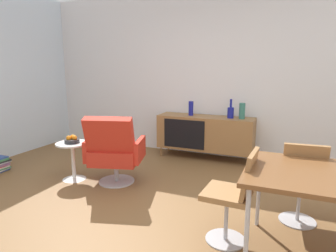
{
  "coord_description": "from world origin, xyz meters",
  "views": [
    {
      "loc": [
        1.31,
        -2.45,
        1.55
      ],
      "look_at": [
        0.15,
        0.3,
        0.94
      ],
      "focal_mm": 31.88,
      "sensor_mm": 36.0,
      "label": 1
    }
  ],
  "objects_px": {
    "dining_chair_back_left": "(302,180)",
    "fruit_bowl": "(72,140)",
    "side_table_round": "(73,157)",
    "sideboard": "(205,133)",
    "vase_cobalt": "(242,111)",
    "lounge_chair_red": "(114,150)",
    "dining_chair_near_window": "(234,193)",
    "vase_sculptural_dark": "(231,112)",
    "vase_ceramic_small": "(191,108)"
  },
  "relations": [
    {
      "from": "sideboard",
      "to": "side_table_round",
      "type": "xyz_separation_m",
      "value": [
        -1.4,
        -1.64,
        -0.12
      ]
    },
    {
      "from": "fruit_bowl",
      "to": "side_table_round",
      "type": "bearing_deg",
      "value": -93.62
    },
    {
      "from": "vase_ceramic_small",
      "to": "lounge_chair_red",
      "type": "relative_size",
      "value": 0.25
    },
    {
      "from": "sideboard",
      "to": "fruit_bowl",
      "type": "xyz_separation_m",
      "value": [
        -1.4,
        -1.64,
        0.12
      ]
    },
    {
      "from": "vase_cobalt",
      "to": "lounge_chair_red",
      "type": "xyz_separation_m",
      "value": [
        -1.38,
        -1.56,
        -0.38
      ]
    },
    {
      "from": "sideboard",
      "to": "side_table_round",
      "type": "height_order",
      "value": "sideboard"
    },
    {
      "from": "lounge_chair_red",
      "to": "vase_sculptural_dark",
      "type": "bearing_deg",
      "value": 52.54
    },
    {
      "from": "vase_cobalt",
      "to": "dining_chair_near_window",
      "type": "relative_size",
      "value": 0.3
    },
    {
      "from": "dining_chair_back_left",
      "to": "lounge_chair_red",
      "type": "xyz_separation_m",
      "value": [
        -2.25,
        0.18,
        -0.0
      ]
    },
    {
      "from": "vase_cobalt",
      "to": "side_table_round",
      "type": "height_order",
      "value": "vase_cobalt"
    },
    {
      "from": "dining_chair_near_window",
      "to": "sideboard",
      "type": "bearing_deg",
      "value": 111.76
    },
    {
      "from": "vase_cobalt",
      "to": "lounge_chair_red",
      "type": "distance_m",
      "value": 2.12
    },
    {
      "from": "side_table_round",
      "to": "fruit_bowl",
      "type": "bearing_deg",
      "value": 86.38
    },
    {
      "from": "vase_ceramic_small",
      "to": "lounge_chair_red",
      "type": "bearing_deg",
      "value": -108.64
    },
    {
      "from": "dining_chair_back_left",
      "to": "fruit_bowl",
      "type": "xyz_separation_m",
      "value": [
        -2.86,
        0.1,
        0.09
      ]
    },
    {
      "from": "vase_cobalt",
      "to": "side_table_round",
      "type": "distance_m",
      "value": 2.64
    },
    {
      "from": "fruit_bowl",
      "to": "dining_chair_back_left",
      "type": "bearing_deg",
      "value": -2.04
    },
    {
      "from": "dining_chair_back_left",
      "to": "vase_sculptural_dark",
      "type": "bearing_deg",
      "value": 121.02
    },
    {
      "from": "dining_chair_back_left",
      "to": "side_table_round",
      "type": "bearing_deg",
      "value": 177.99
    },
    {
      "from": "vase_ceramic_small",
      "to": "dining_chair_near_window",
      "type": "bearing_deg",
      "value": -62.97
    },
    {
      "from": "vase_sculptural_dark",
      "to": "vase_ceramic_small",
      "type": "relative_size",
      "value": 1.28
    },
    {
      "from": "dining_chair_near_window",
      "to": "lounge_chair_red",
      "type": "height_order",
      "value": "lounge_chair_red"
    },
    {
      "from": "vase_sculptural_dark",
      "to": "fruit_bowl",
      "type": "distance_m",
      "value": 2.46
    },
    {
      "from": "sideboard",
      "to": "vase_cobalt",
      "type": "xyz_separation_m",
      "value": [
        0.59,
        0.0,
        0.41
      ]
    },
    {
      "from": "vase_ceramic_small",
      "to": "dining_chair_back_left",
      "type": "bearing_deg",
      "value": -45.39
    },
    {
      "from": "vase_cobalt",
      "to": "dining_chair_near_window",
      "type": "bearing_deg",
      "value": -82.0
    },
    {
      "from": "vase_sculptural_dark",
      "to": "dining_chair_near_window",
      "type": "bearing_deg",
      "value": -77.65
    },
    {
      "from": "sideboard",
      "to": "side_table_round",
      "type": "relative_size",
      "value": 3.08
    },
    {
      "from": "vase_ceramic_small",
      "to": "side_table_round",
      "type": "xyz_separation_m",
      "value": [
        -1.14,
        -1.64,
        -0.52
      ]
    },
    {
      "from": "side_table_round",
      "to": "fruit_bowl",
      "type": "distance_m",
      "value": 0.24
    },
    {
      "from": "lounge_chair_red",
      "to": "fruit_bowl",
      "type": "bearing_deg",
      "value": -172.89
    },
    {
      "from": "vase_ceramic_small",
      "to": "side_table_round",
      "type": "distance_m",
      "value": 2.07
    },
    {
      "from": "dining_chair_back_left",
      "to": "vase_cobalt",
      "type": "bearing_deg",
      "value": 116.46
    },
    {
      "from": "vase_cobalt",
      "to": "lounge_chair_red",
      "type": "relative_size",
      "value": 0.27
    },
    {
      "from": "vase_cobalt",
      "to": "vase_ceramic_small",
      "type": "relative_size",
      "value": 1.05
    },
    {
      "from": "sideboard",
      "to": "vase_cobalt",
      "type": "distance_m",
      "value": 0.72
    },
    {
      "from": "vase_sculptural_dark",
      "to": "vase_ceramic_small",
      "type": "distance_m",
      "value": 0.67
    },
    {
      "from": "vase_ceramic_small",
      "to": "fruit_bowl",
      "type": "distance_m",
      "value": 2.02
    },
    {
      "from": "sideboard",
      "to": "vase_cobalt",
      "type": "relative_size",
      "value": 6.32
    },
    {
      "from": "vase_sculptural_dark",
      "to": "vase_ceramic_small",
      "type": "xyz_separation_m",
      "value": [
        -0.67,
        0.0,
        0.02
      ]
    },
    {
      "from": "vase_ceramic_small",
      "to": "dining_chair_near_window",
      "type": "distance_m",
      "value": 2.61
    },
    {
      "from": "vase_sculptural_dark",
      "to": "side_table_round",
      "type": "xyz_separation_m",
      "value": [
        -1.81,
        -1.64,
        -0.5
      ]
    },
    {
      "from": "dining_chair_near_window",
      "to": "fruit_bowl",
      "type": "relative_size",
      "value": 4.28
    },
    {
      "from": "lounge_chair_red",
      "to": "side_table_round",
      "type": "distance_m",
      "value": 0.64
    },
    {
      "from": "lounge_chair_red",
      "to": "dining_chair_near_window",
      "type": "bearing_deg",
      "value": -23.5
    },
    {
      "from": "vase_sculptural_dark",
      "to": "lounge_chair_red",
      "type": "bearing_deg",
      "value": -127.46
    },
    {
      "from": "lounge_chair_red",
      "to": "side_table_round",
      "type": "xyz_separation_m",
      "value": [
        -0.62,
        -0.08,
        -0.15
      ]
    },
    {
      "from": "sideboard",
      "to": "fruit_bowl",
      "type": "height_order",
      "value": "sideboard"
    },
    {
      "from": "sideboard",
      "to": "vase_ceramic_small",
      "type": "xyz_separation_m",
      "value": [
        -0.26,
        0.0,
        0.4
      ]
    },
    {
      "from": "vase_cobalt",
      "to": "vase_ceramic_small",
      "type": "xyz_separation_m",
      "value": [
        -0.85,
        0.0,
        -0.01
      ]
    }
  ]
}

